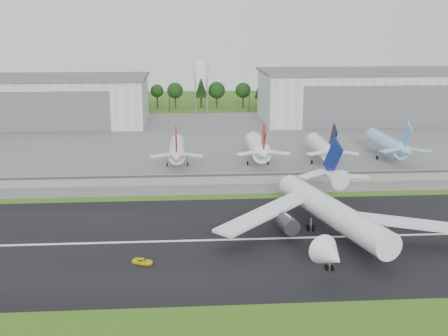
{
  "coord_description": "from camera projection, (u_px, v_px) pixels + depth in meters",
  "views": [
    {
      "loc": [
        -13.35,
        -107.42,
        46.98
      ],
      "look_at": [
        -3.1,
        40.0,
        9.0
      ],
      "focal_mm": 45.0,
      "sensor_mm": 36.0,
      "label": 1
    }
  ],
  "objects": [
    {
      "name": "apron",
      "position": [
        218.0,
        141.0,
        232.31
      ],
      "size": [
        320.0,
        150.0,
        0.1
      ],
      "primitive_type": "cube",
      "color": "slate",
      "rests_on": "ground"
    },
    {
      "name": "parked_jet_red_b",
      "position": [
        259.0,
        148.0,
        189.55
      ],
      "size": [
        7.36,
        31.29,
        16.84
      ],
      "color": "white",
      "rests_on": "ground"
    },
    {
      "name": "ground_vehicle",
      "position": [
        143.0,
        261.0,
        112.86
      ],
      "size": [
        4.65,
        3.5,
        1.17
      ],
      "primitive_type": "imported",
      "rotation": [
        0.0,
        0.0,
        1.15
      ],
      "color": "yellow",
      "rests_on": "runway"
    },
    {
      "name": "hangar_east",
      "position": [
        364.0,
        96.0,
        277.61
      ],
      "size": [
        102.0,
        47.0,
        25.2
      ],
      "color": "silver",
      "rests_on": "ground"
    },
    {
      "name": "parked_jet_red_a",
      "position": [
        177.0,
        150.0,
        187.73
      ],
      "size": [
        7.36,
        31.29,
        16.49
      ],
      "color": "silver",
      "rests_on": "ground"
    },
    {
      "name": "parked_jet_navy",
      "position": [
        323.0,
        148.0,
        191.07
      ],
      "size": [
        7.36,
        31.29,
        16.52
      ],
      "color": "white",
      "rests_on": "ground"
    },
    {
      "name": "ground",
      "position": [
        252.0,
        257.0,
        116.38
      ],
      "size": [
        600.0,
        600.0,
        0.0
      ],
      "primitive_type": "plane",
      "color": "#2E5D16",
      "rests_on": "ground"
    },
    {
      "name": "treeline",
      "position": [
        208.0,
        108.0,
        324.11
      ],
      "size": [
        320.0,
        16.0,
        22.0
      ],
      "primitive_type": null,
      "color": "black",
      "rests_on": "ground"
    },
    {
      "name": "utility_poles",
      "position": [
        210.0,
        112.0,
        309.61
      ],
      "size": [
        230.0,
        3.0,
        12.0
      ],
      "primitive_type": null,
      "color": "black",
      "rests_on": "ground"
    },
    {
      "name": "blast_fence",
      "position": [
        231.0,
        179.0,
        169.05
      ],
      "size": [
        240.0,
        0.61,
        3.5
      ],
      "color": "gray",
      "rests_on": "ground"
    },
    {
      "name": "main_airliner",
      "position": [
        331.0,
        218.0,
        125.68
      ],
      "size": [
        55.39,
        58.49,
        18.17
      ],
      "rotation": [
        0.0,
        0.0,
        3.4
      ],
      "color": "white",
      "rests_on": "runway"
    },
    {
      "name": "parked_jet_skyblue",
      "position": [
        389.0,
        144.0,
        197.58
      ],
      "size": [
        7.36,
        37.29,
        16.53
      ],
      "color": "#85C5E6",
      "rests_on": "ground"
    },
    {
      "name": "runway_centerline",
      "position": [
        247.0,
        239.0,
        126.01
      ],
      "size": [
        220.0,
        1.0,
        0.02
      ],
      "primitive_type": "cube",
      "color": "white",
      "rests_on": "runway"
    },
    {
      "name": "water_tower",
      "position": [
        201.0,
        69.0,
        288.67
      ],
      "size": [
        8.4,
        8.4,
        29.4
      ],
      "color": "#99999E",
      "rests_on": "ground"
    },
    {
      "name": "runway",
      "position": [
        247.0,
        239.0,
        126.03
      ],
      "size": [
        320.0,
        60.0,
        0.1
      ],
      "primitive_type": "cube",
      "color": "black",
      "rests_on": "ground"
    },
    {
      "name": "hangar_west",
      "position": [
        45.0,
        100.0,
        267.45
      ],
      "size": [
        97.0,
        44.0,
        23.2
      ],
      "color": "silver",
      "rests_on": "ground"
    }
  ]
}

